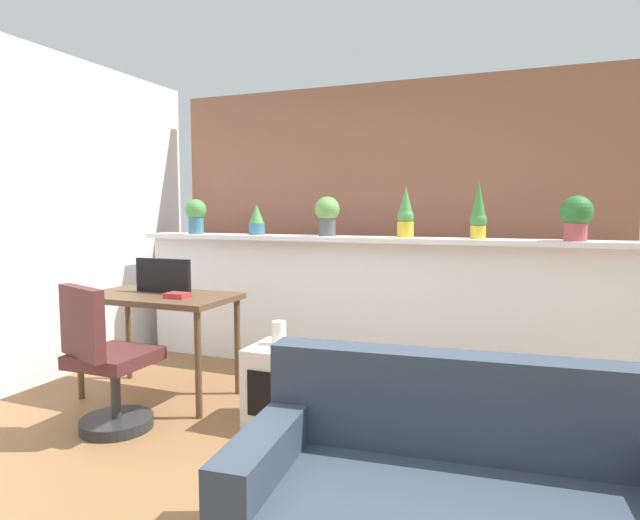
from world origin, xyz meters
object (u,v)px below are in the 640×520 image
object	(u,v)px
side_cube_shelf	(282,385)
book_on_desk	(177,295)
desk	(158,306)
vase_on_shelf	(279,333)
potted_plant_5	(576,216)
couch	(462,519)
potted_plant_0	(196,214)
potted_plant_3	(406,214)
potted_plant_4	(478,213)
office_chair	(106,369)
potted_plant_2	(327,213)
potted_plant_1	(257,220)
tv_monitor	(163,276)

from	to	relation	value
side_cube_shelf	book_on_desk	size ratio (longest dim) A/B	3.25
desk	vase_on_shelf	xyz separation A→B (m)	(1.00, -0.09, -0.09)
desk	book_on_desk	world-z (taller)	book_on_desk
potted_plant_5	couch	world-z (taller)	potted_plant_5
potted_plant_0	potted_plant_5	bearing A→B (deg)	-0.01
desk	potted_plant_3	bearing A→B (deg)	34.96
potted_plant_4	office_chair	bearing A→B (deg)	-139.36
potted_plant_5	book_on_desk	bearing A→B (deg)	-156.11
desk	vase_on_shelf	world-z (taller)	desk
side_cube_shelf	book_on_desk	bearing A→B (deg)	176.43
potted_plant_2	office_chair	xyz separation A→B (m)	(-0.78, -1.74, -0.94)
potted_plant_2	vase_on_shelf	xyz separation A→B (m)	(0.12, -1.19, -0.75)
vase_on_shelf	couch	size ratio (longest dim) A/B	0.09
potted_plant_3	side_cube_shelf	distance (m)	1.70
potted_plant_2	potted_plant_3	distance (m)	0.67
potted_plant_2	potted_plant_3	bearing A→B (deg)	-1.64
book_on_desk	desk	bearing A→B (deg)	160.44
potted_plant_1	couch	bearing A→B (deg)	-49.00
potted_plant_1	couch	distance (m)	3.29
potted_plant_3	desk	distance (m)	2.00
vase_on_shelf	desk	bearing A→B (deg)	175.08
tv_monitor	book_on_desk	xyz separation A→B (m)	(0.24, -0.16, -0.11)
potted_plant_2	desk	distance (m)	1.56
office_chair	desk	bearing A→B (deg)	98.90
potted_plant_4	potted_plant_2	bearing A→B (deg)	179.41
potted_plant_1	couch	size ratio (longest dim) A/B	0.17
potted_plant_3	tv_monitor	world-z (taller)	potted_plant_3
book_on_desk	office_chair	bearing A→B (deg)	-102.80
tv_monitor	book_on_desk	distance (m)	0.31
potted_plant_2	tv_monitor	xyz separation A→B (m)	(-0.90, -1.03, -0.45)
vase_on_shelf	book_on_desk	bearing A→B (deg)	179.52
potted_plant_5	office_chair	distance (m)	3.29
potted_plant_5	vase_on_shelf	distance (m)	2.23
potted_plant_0	tv_monitor	xyz separation A→B (m)	(0.37, -0.97, -0.44)
potted_plant_1	couch	xyz separation A→B (m)	(2.06, -2.37, -0.98)
vase_on_shelf	side_cube_shelf	bearing A→B (deg)	-46.03
potted_plant_3	office_chair	distance (m)	2.44
potted_plant_3	potted_plant_4	distance (m)	0.56
potted_plant_3	vase_on_shelf	size ratio (longest dim) A/B	2.73
couch	potted_plant_5	bearing A→B (deg)	78.03
desk	office_chair	distance (m)	0.70
potted_plant_4	office_chair	xyz separation A→B (m)	(-2.01, -1.72, -0.94)
potted_plant_0	potted_plant_3	size ratio (longest dim) A/B	0.78
potted_plant_2	side_cube_shelf	xyz separation A→B (m)	(0.16, -1.24, -1.07)
tv_monitor	potted_plant_5	bearing A→B (deg)	19.18
potted_plant_2	side_cube_shelf	size ratio (longest dim) A/B	0.66
couch	potted_plant_1	bearing A→B (deg)	131.00
potted_plant_4	side_cube_shelf	bearing A→B (deg)	-130.98
potted_plant_3	potted_plant_4	bearing A→B (deg)	0.67
potted_plant_2	side_cube_shelf	world-z (taller)	potted_plant_2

